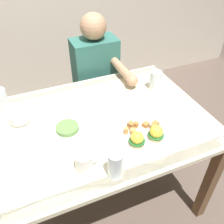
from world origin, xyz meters
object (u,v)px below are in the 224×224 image
dining_table (103,133)px  water_glass_far (115,166)px  water_glass_extra (155,82)px  side_plate (68,129)px  fruit_bowl (19,117)px  fork (94,97)px  coffee_mug (84,161)px  water_glass_near (1,101)px  eggs_benedict_plate (146,137)px  diner_person (97,77)px

dining_table → water_glass_far: size_ratio=8.73×
water_glass_extra → side_plate: (-0.65, -0.18, -0.04)m
fruit_bowl → dining_table: bearing=-21.5°
fork → water_glass_extra: 0.42m
fruit_bowl → water_glass_extra: water_glass_extra is taller
coffee_mug → water_glass_extra: 0.78m
fork → side_plate: (-0.24, -0.24, 0.01)m
dining_table → water_glass_extra: water_glass_extra is taller
coffee_mug → water_glass_near: (-0.32, 0.63, 0.00)m
fruit_bowl → water_glass_near: 0.18m
dining_table → fruit_bowl: (-0.44, 0.17, 0.14)m
eggs_benedict_plate → dining_table: bearing=120.5°
eggs_benedict_plate → water_glass_extra: bearing=54.0°
dining_table → diner_person: 0.63m
fork → water_glass_extra: bearing=-8.8°
eggs_benedict_plate → water_glass_far: bearing=-149.7°
fork → diner_person: bearing=67.2°
eggs_benedict_plate → water_glass_extra: water_glass_extra is taller
diner_person → eggs_benedict_plate: bearing=-92.7°
coffee_mug → diner_person: diner_person is taller
dining_table → diner_person: bearing=73.1°
fruit_bowl → water_glass_far: bearing=-57.1°
water_glass_far → water_glass_extra: bearing=45.9°
fork → water_glass_near: (-0.54, 0.11, 0.05)m
fruit_bowl → water_glass_far: size_ratio=0.87×
fork → side_plate: side_plate is taller
eggs_benedict_plate → water_glass_near: 0.88m
eggs_benedict_plate → coffee_mug: size_ratio=2.42×
dining_table → fork: 0.25m
water_glass_near → side_plate: water_glass_near is taller
diner_person → water_glass_extra: bearing=-59.7°
eggs_benedict_plate → water_glass_extra: (0.29, 0.41, 0.03)m
eggs_benedict_plate → water_glass_near: size_ratio=2.10×
fruit_bowl → water_glass_near: (-0.08, 0.17, 0.03)m
dining_table → fruit_bowl: 0.49m
coffee_mug → dining_table: bearing=55.1°
dining_table → diner_person: diner_person is taller
dining_table → coffee_mug: (-0.20, -0.29, 0.16)m
water_glass_far → diner_person: 1.02m
eggs_benedict_plate → diner_person: diner_person is taller
water_glass_extra → side_plate: water_glass_extra is taller
eggs_benedict_plate → coffee_mug: coffee_mug is taller
water_glass_near → water_glass_extra: size_ratio=1.00×
eggs_benedict_plate → fruit_bowl: bearing=144.5°
water_glass_near → fork: bearing=-11.4°
fruit_bowl → water_glass_near: bearing=115.1°
dining_table → side_plate: side_plate is taller
fruit_bowl → fork: bearing=6.7°
water_glass_extra → side_plate: size_ratio=0.64×
water_glass_extra → eggs_benedict_plate: bearing=-126.0°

